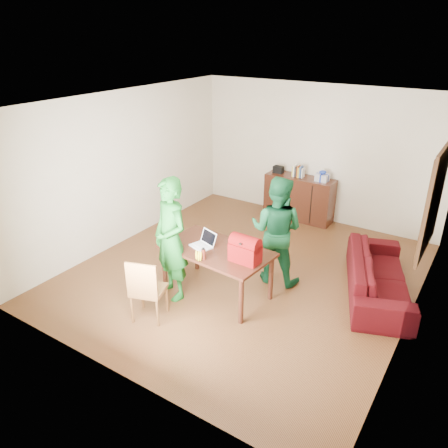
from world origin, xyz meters
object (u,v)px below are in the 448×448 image
Objects in this scene: bottle at (203,254)px; red_bag at (245,251)px; table at (216,255)px; person_far at (276,230)px; laptop at (201,244)px; sofa at (379,276)px; person_near at (171,239)px; chair at (149,301)px.

bottle is 0.57m from red_bag.
table is at bearing 93.54° from bottle.
person_far is at bearing 66.40° from bottle.
red_bag is (0.75, -0.02, 0.11)m from laptop.
person_near is at bearing 103.27° from sofa.
laptop reaches higher than table.
person_far reaches higher than table.
laptop is at bearing -157.24° from table.
table is at bearing 35.73° from laptop.
person_near is at bearing 79.07° from chair.
chair is 0.51× the size of person_near.
table is at bearing 47.55° from chair.
bottle reaches higher than table.
person_far reaches higher than bottle.
sofa is at bearing 52.98° from person_near.
person_far is 0.92m from red_bag.
person_near is at bearing -139.12° from table.
red_bag is at bearing 27.50° from bottle.
chair is at bearing -108.23° from table.
red_bag reaches higher than sofa.
table is 0.39m from bottle.
person_far is 0.82× the size of sofa.
table is 0.58m from red_bag.
chair is 2.57× the size of laptop.
laptop is 2.66m from sofa.
table is 1.01m from person_far.
chair is at bearing -84.67° from laptop.
person_near is at bearing -116.44° from laptop.
person_far is 4.70× the size of laptop.
person_far is at bearing 68.36° from person_near.
person_near is (-0.09, 0.63, 0.64)m from chair.
chair reaches higher than sofa.
chair is at bearing -134.23° from red_bag.
person_near is at bearing 41.32° from person_far.
bottle is at bearing -150.32° from red_bag.
sofa is at bearing 44.95° from red_bag.
laptop is at bearing 131.00° from bottle.
bottle is (0.54, 0.03, -0.08)m from person_near.
table is 1.78× the size of chair.
chair is 3.35m from sofa.
laptop is 2.08× the size of bottle.
bottle is 0.42× the size of red_bag.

